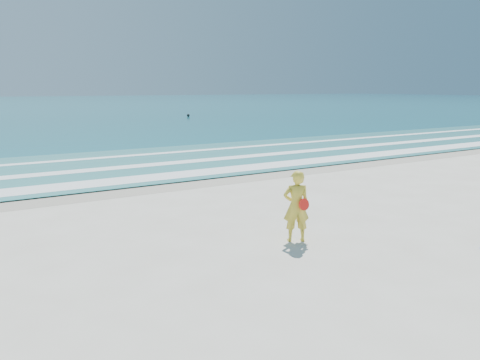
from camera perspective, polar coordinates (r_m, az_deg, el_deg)
ground at (r=9.81m, az=12.16°, el=-9.68°), size 400.00×400.00×0.00m
wet_sand at (r=17.20m, az=-8.81°, el=-0.52°), size 400.00×2.40×0.00m
shallow at (r=21.83m, az=-13.87°, el=1.88°), size 400.00×10.00×0.01m
foam_near at (r=18.38m, az=-10.37°, el=0.35°), size 400.00×1.40×0.01m
foam_mid at (r=21.08m, az=-13.21°, el=1.61°), size 400.00×0.90×0.01m
foam_far at (r=24.20m, az=-15.66°, el=2.70°), size 400.00×0.60×0.01m
buoy at (r=56.70m, az=-6.32°, el=7.84°), size 0.35×0.35×0.35m
woman at (r=10.66m, az=6.87°, el=-3.19°), size 0.71×0.61×1.64m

